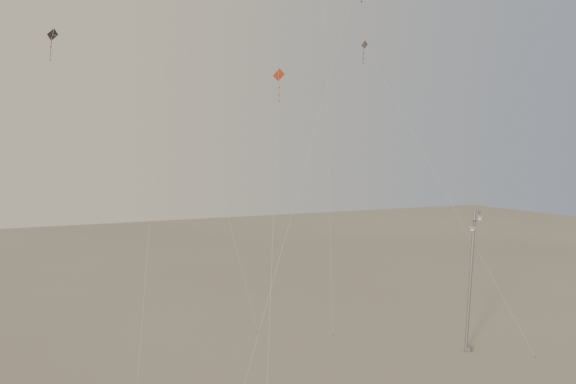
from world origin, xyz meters
name	(u,v)px	position (x,y,z in m)	size (l,w,h in m)	color
street_lamp	(471,276)	(9.89, 5.89, 4.65)	(1.51, 0.97, 8.72)	gray
kite_1	(342,36)	(0.81, 6.13, 18.20)	(11.40, 8.53, 23.14)	#2C2624
kite_3	(276,155)	(-3.78, 4.31, 11.98)	(6.89, 13.59, 16.55)	#9A2D16
kite_4	(404,118)	(8.44, 10.86, 14.39)	(5.83, 10.51, 19.84)	#2C2624
kite_5	(175,18)	(-4.41, 20.54, 21.72)	(5.37, 8.15, 29.32)	#983D19
kite_6	(28,127)	(-14.24, 9.32, 13.32)	(5.18, 8.56, 18.40)	#2C2624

